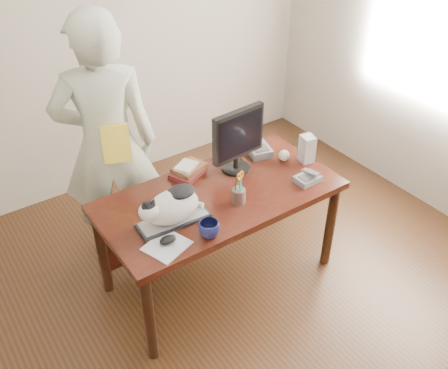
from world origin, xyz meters
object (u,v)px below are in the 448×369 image
pen_cup (239,194)px  phone (308,178)px  speaker (307,149)px  baseball (284,155)px  keyboard (174,220)px  calculator (259,150)px  monitor (238,138)px  desk (213,205)px  person (108,146)px  book_stack (188,170)px  cat (171,206)px  mouse (168,240)px  coffee_mug (209,229)px

pen_cup → phone: pen_cup is taller
speaker → baseball: 0.17m
keyboard → calculator: size_ratio=1.88×
monitor → pen_cup: monitor is taller
desk → person: person is taller
calculator → book_stack: bearing=-169.6°
baseball → cat: bearing=-171.3°
book_stack → calculator: bearing=-27.9°
mouse → monitor: bearing=7.4°
desk → monitor: bearing=16.9°
pen_cup → book_stack: pen_cup is taller
cat → monitor: 0.73m
monitor → desk: bearing=-168.0°
mouse → book_stack: bearing=30.0°
monitor → coffee_mug: monitor is taller
cat → phone: bearing=-5.2°
phone → monitor: bearing=127.8°
mouse → speaker: 1.27m
pen_cup → coffee_mug: pen_cup is taller
desk → cat: cat is taller
speaker → book_stack: 0.86m
baseball → keyboard: bearing=-171.2°
desk → baseball: bearing=-0.7°
cat → calculator: 1.00m
monitor → book_stack: size_ratio=1.62×
keyboard → pen_cup: size_ratio=2.01×
keyboard → speaker: (1.13, 0.06, 0.09)m
calculator → cat: bearing=-144.8°
person → desk: bearing=150.2°
pen_cup → person: bearing=122.9°
keyboard → mouse: 0.19m
keyboard → baseball: bearing=11.7°
phone → calculator: size_ratio=0.71×
coffee_mug → person: person is taller
keyboard → person: 0.77m
desk → mouse: size_ratio=13.10×
monitor → phone: bearing=-55.7°
monitor → keyboard: bearing=-164.7°
speaker → book_stack: bearing=170.4°
cat → person: bearing=97.8°
desk → coffee_mug: size_ratio=12.70×
cat → phone: 1.00m
speaker → book_stack: (-0.79, 0.33, -0.06)m
cat → baseball: cat is taller
mouse → book_stack: book_stack is taller
mouse → coffee_mug: 0.25m
pen_cup → calculator: size_ratio=0.93×
phone → baseball: 0.30m
phone → book_stack: 0.82m
calculator → monitor: bearing=-144.7°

